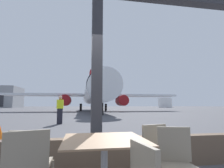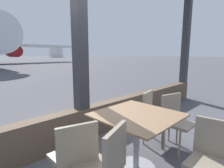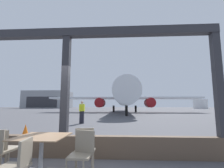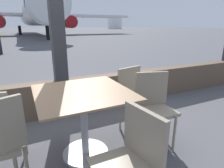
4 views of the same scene
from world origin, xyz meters
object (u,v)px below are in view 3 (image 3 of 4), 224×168
object	(u,v)px
distant_hangar	(48,100)
cafe_chair_aisle_right	(82,151)
ground_crew_worker	(82,112)
traffic_cone	(25,131)
dining_table	(41,150)
airplane	(125,97)
cafe_chair_side_extra	(5,146)
cafe_chair_aisle_left	(84,146)
cafe_chair_window_left	(18,163)
fuel_storage_tank	(200,104)

from	to	relation	value
distant_hangar	cafe_chair_aisle_right	bearing A→B (deg)	-64.99
ground_crew_worker	traffic_cone	xyz separation A→B (m)	(-1.16, -5.59, -0.64)
cafe_chair_aisle_right	distant_hangar	size ratio (longest dim) A/B	0.04
dining_table	traffic_cone	distance (m)	4.75
ground_crew_worker	airplane	bearing A→B (deg)	80.16
traffic_cone	cafe_chair_side_extra	bearing A→B (deg)	-64.28
cafe_chair_aisle_left	cafe_chair_side_extra	size ratio (longest dim) A/B	1.00
airplane	ground_crew_worker	bearing A→B (deg)	-99.84
cafe_chair_window_left	distant_hangar	distance (m)	95.65
cafe_chair_window_left	cafe_chair_side_extra	world-z (taller)	cafe_chair_side_extra
dining_table	airplane	distance (m)	31.33
cafe_chair_window_left	traffic_cone	distance (m)	5.53
ground_crew_worker	cafe_chair_aisle_left	bearing A→B (deg)	-75.85
dining_table	cafe_chair_window_left	world-z (taller)	cafe_chair_window_left
airplane	ground_crew_worker	world-z (taller)	airplane
dining_table	ground_crew_worker	bearing A→B (deg)	99.09
cafe_chair_aisle_right	airplane	xyz separation A→B (m)	(1.38, 31.24, 2.73)
cafe_chair_aisle_right	ground_crew_worker	xyz separation A→B (m)	(-2.37, 9.62, 0.37)
airplane	traffic_cone	distance (m)	27.81
cafe_chair_window_left	airplane	size ratio (longest dim) A/B	0.03
distant_hangar	fuel_storage_tank	size ratio (longest dim) A/B	3.64
cafe_chair_aisle_left	cafe_chair_side_extra	xyz separation A→B (m)	(-1.66, -0.15, 0.01)
cafe_chair_side_extra	airplane	world-z (taller)	airplane
distant_hangar	fuel_storage_tank	bearing A→B (deg)	-6.68
cafe_chair_aisle_left	traffic_cone	bearing A→B (deg)	133.73
cafe_chair_aisle_left	ground_crew_worker	distance (m)	9.53
cafe_chair_aisle_right	ground_crew_worker	world-z (taller)	ground_crew_worker
cafe_chair_aisle_right	ground_crew_worker	bearing A→B (deg)	103.85
cafe_chair_side_extra	traffic_cone	size ratio (longest dim) A/B	1.59
dining_table	cafe_chair_aisle_right	size ratio (longest dim) A/B	1.07
airplane	traffic_cone	xyz separation A→B (m)	(-4.91, -27.21, -3.01)
ground_crew_worker	traffic_cone	bearing A→B (deg)	-101.70
cafe_chair_aisle_right	dining_table	bearing A→B (deg)	172.47
cafe_chair_side_extra	airplane	distance (m)	31.28
fuel_storage_tank	distant_hangar	bearing A→B (deg)	173.32
dining_table	cafe_chair_aisle_left	size ratio (longest dim) A/B	1.08
cafe_chair_aisle_right	airplane	distance (m)	31.39
fuel_storage_tank	ground_crew_worker	bearing A→B (deg)	-120.88
distant_hangar	cafe_chair_aisle_left	bearing A→B (deg)	-64.92
cafe_chair_aisle_right	cafe_chair_aisle_left	bearing A→B (deg)	96.36
cafe_chair_window_left	traffic_cone	xyz separation A→B (m)	(-2.76, 4.78, -0.28)
cafe_chair_aisle_right	distant_hangar	bearing A→B (deg)	115.01
cafe_chair_window_left	ground_crew_worker	size ratio (longest dim) A/B	0.51
ground_crew_worker	fuel_storage_tank	size ratio (longest dim) A/B	0.27
cafe_chair_aisle_left	cafe_chair_side_extra	bearing A→B (deg)	-174.66
cafe_chair_side_extra	fuel_storage_tank	distance (m)	86.53
cafe_chair_aisle_right	distant_hangar	xyz separation A→B (m)	(-40.25, 86.27, 4.11)
cafe_chair_aisle_left	ground_crew_worker	size ratio (longest dim) A/B	0.51
dining_table	distant_hangar	xyz separation A→B (m)	(-39.40, 86.16, 4.13)
cafe_chair_aisle_left	ground_crew_worker	bearing A→B (deg)	104.15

